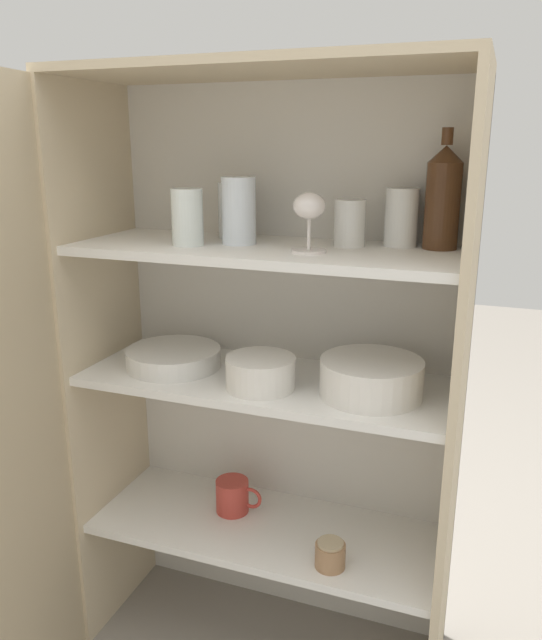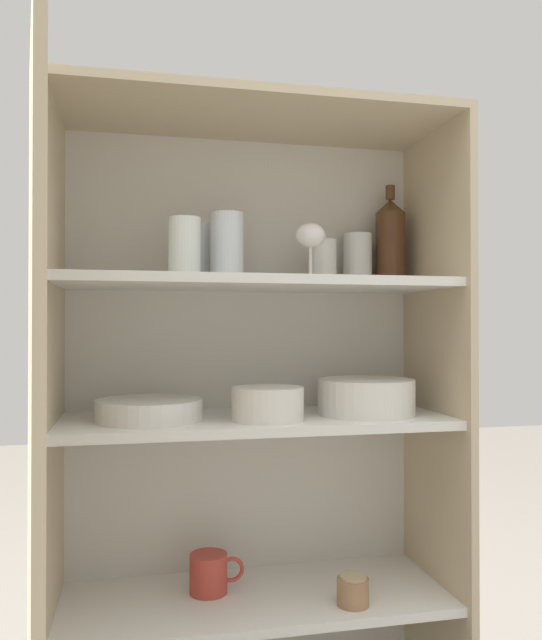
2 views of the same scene
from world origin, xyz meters
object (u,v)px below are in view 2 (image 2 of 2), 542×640
serving_bowl_small (268,402)px  storage_jar (353,590)px  wine_bottle (390,241)px  plate_stack_white (149,410)px  coffee_mug_primary (210,573)px  mixing_bowl_large (366,395)px

serving_bowl_small → storage_jar: 0.44m
wine_bottle → plate_stack_white: wine_bottle is taller
coffee_mug_primary → plate_stack_white: bearing=-163.9°
wine_bottle → serving_bowl_small: size_ratio=1.60×
plate_stack_white → mixing_bowl_large: mixing_bowl_large is taller
storage_jar → serving_bowl_small: bearing=169.1°
serving_bowl_small → coffee_mug_primary: size_ratio=1.26×
wine_bottle → plate_stack_white: 0.72m
plate_stack_white → serving_bowl_small: serving_bowl_small is taller
storage_jar → coffee_mug_primary: bearing=156.7°
serving_bowl_small → storage_jar: size_ratio=2.26×
plate_stack_white → mixing_bowl_large: size_ratio=1.03×
coffee_mug_primary → wine_bottle: bearing=8.3°
mixing_bowl_large → serving_bowl_small: size_ratio=1.43×
serving_bowl_small → storage_jar: serving_bowl_small is taller
plate_stack_white → coffee_mug_primary: plate_stack_white is taller
coffee_mug_primary → storage_jar: 0.32m
storage_jar → wine_bottle: bearing=48.8°
plate_stack_white → mixing_bowl_large: (0.48, -0.01, 0.02)m
wine_bottle → storage_jar: size_ratio=3.61×
serving_bowl_small → plate_stack_white: bearing=167.9°
plate_stack_white → storage_jar: bearing=-11.6°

